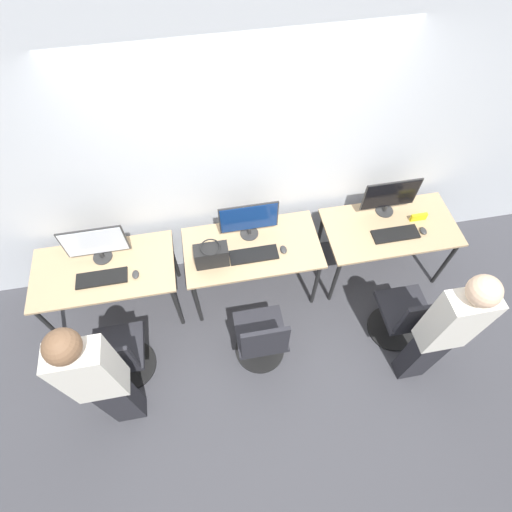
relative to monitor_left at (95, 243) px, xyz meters
name	(u,v)px	position (x,y,z in m)	size (l,w,h in m)	color
ground_plane	(258,314)	(1.36, -0.47, -0.97)	(20.00, 20.00, 0.00)	#3D3D42
wall_back	(242,161)	(1.36, 0.33, 0.43)	(12.00, 0.05, 2.80)	silver
desk_left	(105,274)	(0.00, -0.14, -0.30)	(1.27, 0.67, 0.75)	tan
monitor_left	(95,243)	(0.00, 0.00, 0.00)	(0.54, 0.17, 0.40)	#2D2D2D
keyboard_left	(102,278)	(0.00, -0.23, -0.21)	(0.44, 0.16, 0.02)	black
mouse_left	(136,274)	(0.29, -0.25, -0.20)	(0.06, 0.09, 0.03)	#333333
office_chair_left	(120,358)	(0.06, -0.84, -0.59)	(0.48, 0.48, 0.92)	black
person_left	(99,380)	(0.07, -1.21, -0.03)	(0.36, 0.22, 1.70)	#232328
desk_center	(252,252)	(1.36, -0.14, -0.30)	(1.27, 0.67, 0.75)	tan
monitor_center	(249,219)	(1.36, 0.02, 0.00)	(0.54, 0.17, 0.40)	#2D2D2D
keyboard_center	(254,255)	(1.36, -0.23, -0.21)	(0.44, 0.16, 0.02)	black
mouse_center	(284,250)	(1.64, -0.22, -0.20)	(0.06, 0.09, 0.03)	#333333
office_chair_center	(261,340)	(1.31, -0.90, -0.59)	(0.48, 0.48, 0.92)	black
desk_right	(389,231)	(2.72, -0.14, -0.30)	(1.27, 0.67, 0.75)	tan
monitor_right	(390,196)	(2.72, 0.06, 0.00)	(0.54, 0.17, 0.40)	#2D2D2D
keyboard_right	(395,234)	(2.72, -0.24, -0.21)	(0.44, 0.16, 0.02)	black
mouse_right	(423,231)	(3.00, -0.25, -0.20)	(0.06, 0.09, 0.03)	#333333
office_chair_right	(404,318)	(2.66, -0.92, -0.59)	(0.48, 0.48, 0.92)	black
person_right	(444,331)	(2.66, -1.29, -0.05)	(0.36, 0.22, 1.67)	#232328
handbag	(212,255)	(0.98, -0.24, -0.10)	(0.30, 0.18, 0.25)	black
placard_right	(419,217)	(3.00, -0.10, -0.18)	(0.16, 0.03, 0.08)	yellow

